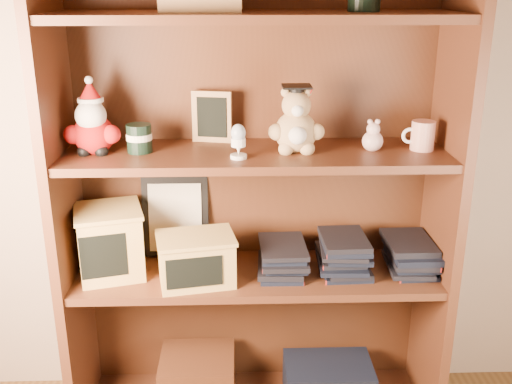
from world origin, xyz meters
TOP-DOWN VIEW (x-y plane):
  - room_envelope at (0.00, 0.00)m, footprint 3.04×3.04m
  - bookcase at (0.20, 1.36)m, footprint 1.20×0.35m
  - shelf_lower at (0.21, 1.30)m, footprint 1.14×0.33m
  - shelf_upper at (0.21, 1.30)m, footprint 1.14×0.33m
  - santa_plush at (-0.27, 1.30)m, footprint 0.17×0.12m
  - teachers_tin at (-0.14, 1.30)m, footprint 0.08×0.08m
  - chalkboard_plaque at (0.07, 1.42)m, footprint 0.13×0.08m
  - egg_cup at (0.15, 1.23)m, footprint 0.05×0.05m
  - grad_teddy_bear at (0.32, 1.30)m, footprint 0.17×0.14m
  - pink_figurine at (0.56, 1.31)m, footprint 0.06×0.06m
  - teacher_mug at (0.70, 1.31)m, footprint 0.10×0.07m
  - certificate_frame at (-0.06, 1.44)m, footprint 0.22×0.06m
  - treats_box at (-0.25, 1.30)m, footprint 0.25×0.25m
  - pencils_box at (0.02, 1.24)m, footprint 0.26×0.21m
  - book_stack_left at (0.29, 1.30)m, footprint 0.14×0.20m
  - book_stack_mid at (0.49, 1.30)m, footprint 0.14×0.20m
  - book_stack_right at (0.71, 1.30)m, footprint 0.14×0.20m

SIDE VIEW (x-z plane):
  - shelf_lower at x=0.21m, z-range 0.53..0.55m
  - book_stack_left at x=0.29m, z-range 0.55..0.65m
  - book_stack_right at x=0.71m, z-range 0.55..0.65m
  - book_stack_mid at x=0.49m, z-range 0.55..0.68m
  - pencils_box at x=0.02m, z-range 0.55..0.70m
  - treats_box at x=-0.25m, z-range 0.55..0.77m
  - certificate_frame at x=-0.06m, z-range 0.55..0.82m
  - bookcase at x=0.20m, z-range -0.02..1.58m
  - shelf_upper at x=0.21m, z-range 0.93..0.95m
  - pink_figurine at x=0.56m, z-range 0.94..1.04m
  - teachers_tin at x=-0.14m, z-range 0.95..1.04m
  - teacher_mug at x=0.70m, z-range 0.95..1.04m
  - egg_cup at x=0.15m, z-range 0.95..1.05m
  - grad_teddy_bear at x=0.32m, z-range 0.93..1.13m
  - chalkboard_plaque at x=0.07m, z-range 0.95..1.11m
  - santa_plush at x=-0.27m, z-range 0.92..1.15m
  - room_envelope at x=0.00m, z-range 0.16..2.67m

